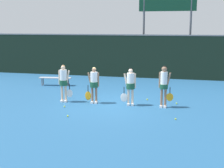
{
  "coord_description": "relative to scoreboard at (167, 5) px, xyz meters",
  "views": [
    {
      "loc": [
        3.16,
        -13.2,
        3.48
      ],
      "look_at": [
        0.03,
        -0.02,
        0.93
      ],
      "focal_mm": 50.0,
      "sensor_mm": 36.0,
      "label": 1
    }
  ],
  "objects": [
    {
      "name": "player_1",
      "position": [
        -2.63,
        -8.54,
        -3.84
      ],
      "size": [
        0.66,
        0.38,
        1.64
      ],
      "rotation": [
        0.0,
        0.0,
        0.04
      ],
      "color": "#8C664C",
      "rests_on": "ground_plane"
    },
    {
      "name": "scoreboard",
      "position": [
        0.0,
        0.0,
        0.0
      ],
      "size": [
        3.82,
        0.15,
        6.14
      ],
      "color": "#515156",
      "rests_on": "ground_plane"
    },
    {
      "name": "tennis_ball_2",
      "position": [
        1.03,
        -7.86,
        -4.77
      ],
      "size": [
        0.07,
        0.07,
        0.07
      ],
      "primitive_type": "sphere",
      "color": "#CCE033",
      "rests_on": "ground_plane"
    },
    {
      "name": "player_3",
      "position": [
        0.49,
        -8.56,
        -3.73
      ],
      "size": [
        0.64,
        0.34,
        1.8
      ],
      "rotation": [
        0.0,
        0.0,
        -0.06
      ],
      "color": "#8C664C",
      "rests_on": "ground_plane"
    },
    {
      "name": "fence_windscreen",
      "position": [
        -1.82,
        -1.1,
        -3.34
      ],
      "size": [
        60.0,
        0.08,
        2.9
      ],
      "color": "black",
      "rests_on": "ground_plane"
    },
    {
      "name": "player_0",
      "position": [
        -4.05,
        -8.62,
        -3.79
      ],
      "size": [
        0.65,
        0.37,
        1.72
      ],
      "rotation": [
        0.0,
        0.0,
        0.09
      ],
      "color": "beige",
      "rests_on": "ground_plane"
    },
    {
      "name": "tennis_ball_1",
      "position": [
        1.07,
        -10.28,
        -4.77
      ],
      "size": [
        0.07,
        0.07,
        0.07
      ],
      "primitive_type": "sphere",
      "color": "#CCE033",
      "rests_on": "ground_plane"
    },
    {
      "name": "tennis_ball_3",
      "position": [
        -0.35,
        -7.42,
        -4.76
      ],
      "size": [
        0.07,
        0.07,
        0.07
      ],
      "primitive_type": "sphere",
      "color": "#CCE033",
      "rests_on": "ground_plane"
    },
    {
      "name": "player_2",
      "position": [
        -0.96,
        -8.54,
        -3.84
      ],
      "size": [
        0.66,
        0.38,
        1.65
      ],
      "rotation": [
        0.0,
        0.0,
        0.2
      ],
      "color": "beige",
      "rests_on": "ground_plane"
    },
    {
      "name": "tennis_ball_4",
      "position": [
        -3.67,
        -9.53,
        -4.77
      ],
      "size": [
        0.06,
        0.06,
        0.06
      ],
      "primitive_type": "sphere",
      "color": "#CCE033",
      "rests_on": "ground_plane"
    },
    {
      "name": "tennis_ball_0",
      "position": [
        -3.0,
        -10.85,
        -4.77
      ],
      "size": [
        0.07,
        0.07,
        0.07
      ],
      "primitive_type": "sphere",
      "color": "#CCE033",
      "rests_on": "ground_plane"
    },
    {
      "name": "bench_courtside",
      "position": [
        -6.06,
        -5.01,
        -4.39
      ],
      "size": [
        1.9,
        0.61,
        0.48
      ],
      "rotation": [
        0.0,
        0.0,
        0.14
      ],
      "color": "#B2B2B7",
      "rests_on": "ground_plane"
    },
    {
      "name": "ground_plane",
      "position": [
        -1.82,
        -8.55,
        -4.8
      ],
      "size": [
        140.0,
        140.0,
        0.0
      ],
      "primitive_type": "plane",
      "color": "#235684"
    }
  ]
}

